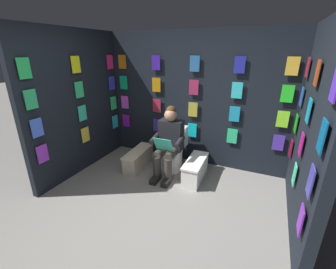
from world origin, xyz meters
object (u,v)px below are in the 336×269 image
Objects in this scene: person_reading at (168,142)px; comic_longbox_near at (195,169)px; comic_longbox_far at (138,158)px; toilet at (173,152)px.

person_reading is 1.58× the size of comic_longbox_near.
comic_longbox_near is 0.95× the size of comic_longbox_far.
toilet reaches higher than comic_longbox_near.
comic_longbox_near is at bearing 155.25° from toilet.
person_reading is (-0.01, 0.23, 0.27)m from toilet.
toilet is 0.35m from person_reading.
comic_longbox_far is at bearing -1.30° from comic_longbox_near.
comic_longbox_near is at bearing 177.17° from comic_longbox_far.
comic_longbox_near is (-0.49, 0.20, -0.15)m from toilet.
person_reading is 1.50× the size of comic_longbox_far.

